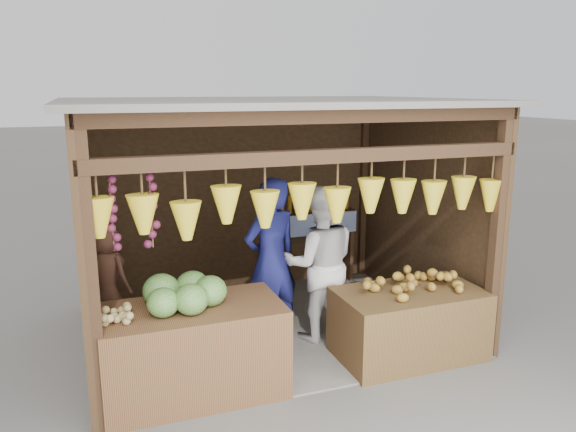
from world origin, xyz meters
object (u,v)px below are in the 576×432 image
object	(u,v)px
counter_right	(409,324)
vendor_seated	(107,275)
counter_left	(193,351)
man_standing	(271,261)
woman_standing	(320,264)

from	to	relation	value
counter_right	vendor_seated	bearing A→B (deg)	157.29
counter_left	vendor_seated	size ratio (longest dim) A/B	1.50
counter_left	counter_right	xyz separation A→B (m)	(2.26, -0.04, -0.06)
man_standing	counter_right	bearing A→B (deg)	128.11
counter_right	woman_standing	xyz separation A→B (m)	(-0.70, 0.73, 0.52)
man_standing	vendor_seated	xyz separation A→B (m)	(-1.70, 0.37, -0.08)
counter_left	woman_standing	distance (m)	1.76
man_standing	woman_standing	size ratio (longest dim) A/B	1.05
woman_standing	counter_left	bearing A→B (deg)	38.68
counter_right	vendor_seated	distance (m)	3.21
counter_left	vendor_seated	world-z (taller)	vendor_seated
counter_left	counter_right	size ratio (longest dim) A/B	1.08
counter_right	vendor_seated	world-z (taller)	vendor_seated
woman_standing	vendor_seated	bearing A→B (deg)	2.25
counter_left	counter_right	distance (m)	2.26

